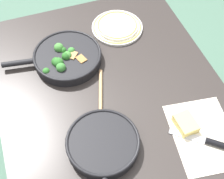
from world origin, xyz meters
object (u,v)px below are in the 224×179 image
grater_knife (207,141)px  dinner_plate_stack (117,26)px  wooden_spoon (101,113)px  skillet_eggs (103,144)px  cheese_block (186,124)px  skillet_broccoli (66,57)px

grater_knife → dinner_plate_stack: 0.69m
wooden_spoon → dinner_plate_stack: (0.44, -0.23, 0.00)m
skillet_eggs → cheese_block: (-0.02, -0.32, -0.01)m
skillet_eggs → dinner_plate_stack: 0.63m
grater_knife → cheese_block: 0.10m
cheese_block → dinner_plate_stack: 0.60m
cheese_block → dinner_plate_stack: cheese_block is taller
skillet_eggs → skillet_broccoli: bearing=-161.8°
wooden_spoon → grater_knife: bearing=71.9°
skillet_broccoli → wooden_spoon: skillet_broccoli is taller
skillet_eggs → cheese_block: 0.33m
dinner_plate_stack → skillet_broccoli: bearing=113.8°
wooden_spoon → dinner_plate_stack: dinner_plate_stack is taller
skillet_eggs → dinner_plate_stack: bearing=171.1°
wooden_spoon → grater_knife: size_ratio=1.83×
wooden_spoon → cheese_block: (-0.16, -0.29, 0.01)m
skillet_eggs → dinner_plate_stack: size_ratio=1.61×
cheese_block → dinner_plate_stack: (0.60, 0.06, -0.00)m
wooden_spoon → cheese_block: size_ratio=3.57×
skillet_broccoli → skillet_eggs: size_ratio=1.10×
dinner_plate_stack → cheese_block: bearing=-174.1°
grater_knife → cheese_block: bearing=-23.4°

